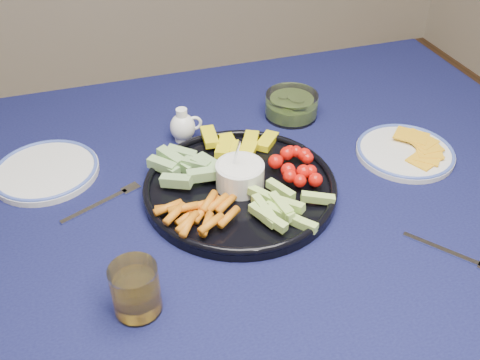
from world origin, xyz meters
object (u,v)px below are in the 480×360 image
object	(u,v)px
pickle_bowl	(291,106)
dining_table	(184,241)
juice_tumbler	(136,292)
side_plate_extra	(46,171)
cheese_plate	(405,151)
crudite_platter	(239,184)
creamer_pitcher	(183,127)

from	to	relation	value
pickle_bowl	dining_table	bearing A→B (deg)	-143.23
juice_tumbler	side_plate_extra	xyz separation A→B (m)	(-0.12, 0.39, -0.03)
juice_tumbler	side_plate_extra	world-z (taller)	juice_tumbler
juice_tumbler	side_plate_extra	size ratio (longest dim) A/B	0.41
cheese_plate	juice_tumbler	xyz separation A→B (m)	(-0.60, -0.23, 0.03)
dining_table	crudite_platter	xyz separation A→B (m)	(0.11, 0.01, 0.11)
pickle_bowl	side_plate_extra	size ratio (longest dim) A/B	0.58
pickle_bowl	juice_tumbler	bearing A→B (deg)	-133.89
cheese_plate	side_plate_extra	size ratio (longest dim) A/B	0.98
dining_table	juice_tumbler	distance (m)	0.27
crudite_platter	creamer_pitcher	world-z (taller)	crudite_platter
side_plate_extra	dining_table	bearing A→B (deg)	-37.67
pickle_bowl	side_plate_extra	distance (m)	0.55
crudite_platter	cheese_plate	size ratio (longest dim) A/B	1.82
side_plate_extra	creamer_pitcher	bearing A→B (deg)	7.40
crudite_platter	creamer_pitcher	size ratio (longest dim) A/B	4.84
crudite_platter	pickle_bowl	distance (m)	0.31
crudite_platter	creamer_pitcher	distance (m)	0.22
cheese_plate	side_plate_extra	world-z (taller)	cheese_plate
crudite_platter	juice_tumbler	xyz separation A→B (m)	(-0.23, -0.22, 0.02)
creamer_pitcher	side_plate_extra	world-z (taller)	creamer_pitcher
creamer_pitcher	pickle_bowl	size ratio (longest dim) A/B	0.63
juice_tumbler	cheese_plate	bearing A→B (deg)	20.83
creamer_pitcher	cheese_plate	bearing A→B (deg)	-25.05
creamer_pitcher	side_plate_extra	size ratio (longest dim) A/B	0.37
pickle_bowl	cheese_plate	size ratio (longest dim) A/B	0.60
crudite_platter	pickle_bowl	bearing A→B (deg)	48.77
creamer_pitcher	pickle_bowl	distance (m)	0.26
creamer_pitcher	pickle_bowl	xyz separation A→B (m)	(0.26, 0.02, -0.01)
creamer_pitcher	side_plate_extra	xyz separation A→B (m)	(-0.29, -0.04, -0.02)
dining_table	pickle_bowl	size ratio (longest dim) A/B	13.87
juice_tumbler	creamer_pitcher	bearing A→B (deg)	68.30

